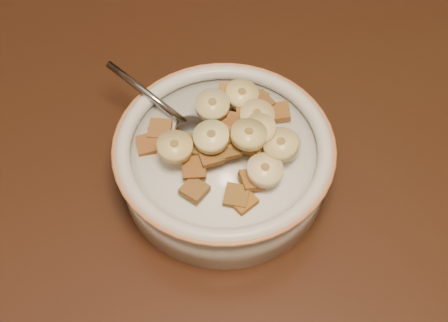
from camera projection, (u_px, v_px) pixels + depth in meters
name	position (u px, v px, depth m)	size (l,w,h in m)	color
table	(142.00, 182.00, 0.62)	(1.40, 0.90, 0.04)	black
chair	(51.00, 44.00, 1.11)	(0.41, 0.41, 0.92)	black
cereal_bowl	(224.00, 165.00, 0.58)	(0.19, 0.19, 0.05)	silver
milk	(224.00, 151.00, 0.56)	(0.16, 0.16, 0.00)	white
spoon	(198.00, 132.00, 0.57)	(0.03, 0.05, 0.01)	gray
cereal_square_0	(237.00, 123.00, 0.56)	(0.02, 0.02, 0.01)	brown
cereal_square_1	(226.00, 100.00, 0.59)	(0.02, 0.02, 0.01)	brown
cereal_square_2	(248.00, 117.00, 0.56)	(0.02, 0.02, 0.01)	brown
cereal_square_3	(148.00, 144.00, 0.56)	(0.02, 0.02, 0.01)	brown
cereal_square_4	(263.00, 125.00, 0.56)	(0.02, 0.02, 0.01)	brown
cereal_square_5	(242.00, 126.00, 0.56)	(0.02, 0.02, 0.01)	olive
cereal_square_6	(194.00, 168.00, 0.54)	(0.02, 0.02, 0.01)	#97511B
cereal_square_7	(228.00, 148.00, 0.54)	(0.02, 0.02, 0.01)	brown
cereal_square_8	(279.00, 112.00, 0.58)	(0.02, 0.02, 0.01)	brown
cereal_square_9	(194.00, 190.00, 0.53)	(0.02, 0.02, 0.01)	brown
cereal_square_10	(278.00, 144.00, 0.55)	(0.02, 0.02, 0.01)	brown
cereal_square_11	(230.00, 95.00, 0.60)	(0.02, 0.02, 0.01)	brown
cereal_square_12	(160.00, 129.00, 0.57)	(0.02, 0.02, 0.01)	brown
cereal_square_13	(247.00, 100.00, 0.59)	(0.02, 0.02, 0.01)	brown
cereal_square_14	(233.00, 127.00, 0.55)	(0.02, 0.02, 0.01)	brown
cereal_square_15	(193.00, 145.00, 0.54)	(0.02, 0.02, 0.01)	brown
cereal_square_16	(215.00, 141.00, 0.54)	(0.02, 0.02, 0.01)	brown
cereal_square_17	(243.00, 200.00, 0.53)	(0.02, 0.02, 0.01)	#965E1C
cereal_square_18	(211.00, 155.00, 0.54)	(0.02, 0.02, 0.01)	brown
cereal_square_19	(160.00, 136.00, 0.57)	(0.02, 0.02, 0.01)	brown
cereal_square_20	(230.00, 93.00, 0.59)	(0.02, 0.02, 0.01)	olive
cereal_square_21	(252.00, 144.00, 0.54)	(0.02, 0.02, 0.01)	brown
cereal_square_22	(252.00, 180.00, 0.53)	(0.02, 0.02, 0.01)	brown
cereal_square_23	(229.00, 138.00, 0.54)	(0.02, 0.02, 0.01)	olive
cereal_square_24	(255.00, 98.00, 0.59)	(0.02, 0.02, 0.01)	brown
cereal_square_25	(261.00, 102.00, 0.58)	(0.02, 0.02, 0.01)	brown
cereal_square_26	(236.00, 196.00, 0.53)	(0.02, 0.02, 0.01)	brown
cereal_square_27	(264.00, 132.00, 0.56)	(0.02, 0.02, 0.01)	olive
cereal_square_28	(258.00, 115.00, 0.57)	(0.02, 0.02, 0.01)	brown
cereal_square_29	(216.00, 117.00, 0.56)	(0.02, 0.02, 0.01)	brown
banana_slice_0	(283.00, 145.00, 0.55)	(0.03, 0.03, 0.01)	#D7C97F
banana_slice_1	(258.00, 130.00, 0.54)	(0.03, 0.03, 0.01)	#FFF2A1
banana_slice_2	(249.00, 135.00, 0.53)	(0.03, 0.03, 0.01)	#CEC675
banana_slice_3	(242.00, 95.00, 0.58)	(0.03, 0.03, 0.01)	#EBD588
banana_slice_4	(257.00, 116.00, 0.55)	(0.03, 0.03, 0.01)	#CAB481
banana_slice_5	(281.00, 144.00, 0.54)	(0.03, 0.03, 0.01)	#D8C26A
banana_slice_6	(265.00, 170.00, 0.53)	(0.03, 0.03, 0.01)	#FEE8A4
banana_slice_7	(212.00, 105.00, 0.56)	(0.03, 0.03, 0.01)	#D3BE89
banana_slice_8	(175.00, 147.00, 0.53)	(0.03, 0.03, 0.01)	#DCBB6E
banana_slice_9	(211.00, 137.00, 0.53)	(0.03, 0.03, 0.01)	#D6C985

